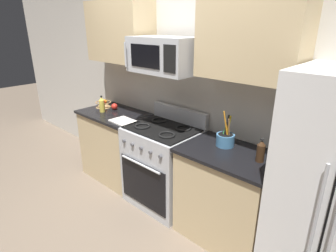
% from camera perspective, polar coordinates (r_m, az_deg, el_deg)
% --- Properties ---
extents(ground_plane, '(16.00, 16.00, 0.00)m').
position_cam_1_polar(ground_plane, '(3.06, -10.40, -20.26)').
color(ground_plane, '#6B5B4C').
extents(wall_back, '(8.00, 0.10, 2.60)m').
position_cam_1_polar(wall_back, '(3.13, 3.69, 7.86)').
color(wall_back, beige).
rests_on(wall_back, ground).
extents(counter_left, '(0.93, 0.62, 0.91)m').
position_cam_1_polar(counter_left, '(3.75, -10.53, -3.90)').
color(counter_left, tan).
rests_on(counter_left, ground).
extents(range_oven, '(0.76, 0.66, 1.09)m').
position_cam_1_polar(range_oven, '(3.16, -1.03, -8.05)').
color(range_oven, '#B2B5BA').
rests_on(range_oven, ground).
extents(counter_right, '(0.89, 0.62, 0.91)m').
position_cam_1_polar(counter_right, '(2.74, 12.03, -13.90)').
color(counter_right, tan).
rests_on(counter_right, ground).
extents(microwave, '(0.71, 0.44, 0.35)m').
position_cam_1_polar(microwave, '(2.81, -0.80, 14.45)').
color(microwave, '#B2B5BA').
extents(upper_cabinets_left, '(0.92, 0.34, 0.70)m').
position_cam_1_polar(upper_cabinets_left, '(3.52, -9.99, 18.57)').
color(upper_cabinets_left, tan).
extents(upper_cabinets_right, '(0.88, 0.34, 0.70)m').
position_cam_1_polar(upper_cabinets_right, '(2.41, 16.79, 17.26)').
color(upper_cabinets_right, tan).
extents(utensil_crock, '(0.17, 0.17, 0.34)m').
position_cam_1_polar(utensil_crock, '(2.61, 11.75, -2.60)').
color(utensil_crock, teal).
rests_on(utensil_crock, counter_right).
extents(fruit_basket, '(0.21, 0.21, 0.09)m').
position_cam_1_polar(fruit_basket, '(3.86, -13.18, 4.47)').
color(fruit_basket, '#9E7A4C').
rests_on(fruit_basket, counter_left).
extents(apple_loose, '(0.08, 0.08, 0.08)m').
position_cam_1_polar(apple_loose, '(3.71, -11.01, 3.98)').
color(apple_loose, red).
rests_on(apple_loose, counter_left).
extents(cutting_board, '(0.32, 0.24, 0.02)m').
position_cam_1_polar(cutting_board, '(3.23, -9.18, 0.95)').
color(cutting_board, silver).
rests_on(cutting_board, counter_left).
extents(bottle_oil, '(0.07, 0.07, 0.21)m').
position_cam_1_polar(bottle_oil, '(3.63, -13.49, 4.32)').
color(bottle_oil, gold).
rests_on(bottle_oil, counter_left).
extents(bottle_soy, '(0.07, 0.07, 0.20)m').
position_cam_1_polar(bottle_soy, '(2.39, 18.59, -4.94)').
color(bottle_soy, '#382314').
rests_on(bottle_soy, counter_right).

